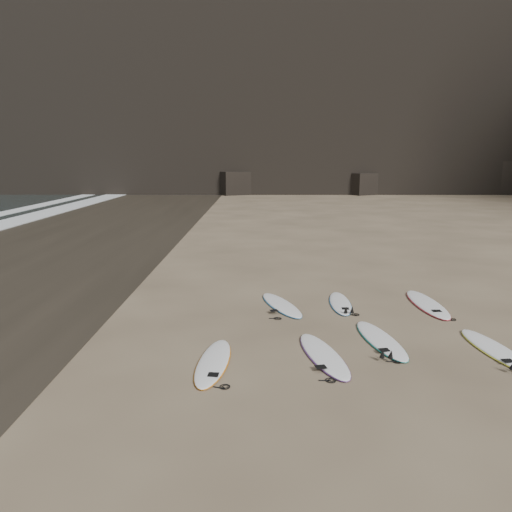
{
  "coord_description": "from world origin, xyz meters",
  "views": [
    {
      "loc": [
        -3.32,
        -10.14,
        3.94
      ],
      "look_at": [
        -3.33,
        2.25,
        1.5
      ],
      "focal_mm": 35.0,
      "sensor_mm": 36.0,
      "label": 1
    }
  ],
  "objects_px": {
    "surfboard_0": "(213,362)",
    "surfboard_3": "(495,349)",
    "surfboard_1": "(323,355)",
    "surfboard_2": "(381,339)",
    "surfboard_5": "(281,305)",
    "surfboard_6": "(340,303)",
    "surfboard_7": "(427,304)"
  },
  "relations": [
    {
      "from": "surfboard_0",
      "to": "surfboard_3",
      "type": "xyz_separation_m",
      "value": [
        5.8,
        0.65,
        0.0
      ]
    },
    {
      "from": "surfboard_2",
      "to": "surfboard_7",
      "type": "distance_m",
      "value": 3.32
    },
    {
      "from": "surfboard_6",
      "to": "surfboard_7",
      "type": "height_order",
      "value": "surfboard_7"
    },
    {
      "from": "surfboard_3",
      "to": "surfboard_7",
      "type": "relative_size",
      "value": 0.9
    },
    {
      "from": "surfboard_1",
      "to": "surfboard_2",
      "type": "height_order",
      "value": "same"
    },
    {
      "from": "surfboard_3",
      "to": "surfboard_5",
      "type": "xyz_separation_m",
      "value": [
        -4.28,
        3.19,
        -0.0
      ]
    },
    {
      "from": "surfboard_1",
      "to": "surfboard_6",
      "type": "xyz_separation_m",
      "value": [
        0.95,
        3.68,
        -0.0
      ]
    },
    {
      "from": "surfboard_2",
      "to": "surfboard_3",
      "type": "height_order",
      "value": "surfboard_2"
    },
    {
      "from": "surfboard_3",
      "to": "surfboard_5",
      "type": "distance_m",
      "value": 5.34
    },
    {
      "from": "surfboard_3",
      "to": "surfboard_6",
      "type": "xyz_separation_m",
      "value": [
        -2.66,
        3.38,
        -0.0
      ]
    },
    {
      "from": "surfboard_7",
      "to": "surfboard_6",
      "type": "bearing_deg",
      "value": 176.0
    },
    {
      "from": "surfboard_1",
      "to": "surfboard_7",
      "type": "distance_m",
      "value": 4.85
    },
    {
      "from": "surfboard_2",
      "to": "surfboard_3",
      "type": "distance_m",
      "value": 2.31
    },
    {
      "from": "surfboard_2",
      "to": "surfboard_6",
      "type": "bearing_deg",
      "value": 90.26
    },
    {
      "from": "surfboard_1",
      "to": "surfboard_2",
      "type": "distance_m",
      "value": 1.61
    },
    {
      "from": "surfboard_1",
      "to": "surfboard_2",
      "type": "relative_size",
      "value": 1.0
    },
    {
      "from": "surfboard_6",
      "to": "surfboard_3",
      "type": "bearing_deg",
      "value": -48.89
    },
    {
      "from": "surfboard_0",
      "to": "surfboard_7",
      "type": "bearing_deg",
      "value": 40.35
    },
    {
      "from": "surfboard_1",
      "to": "surfboard_2",
      "type": "xyz_separation_m",
      "value": [
        1.37,
        0.86,
        0.0
      ]
    },
    {
      "from": "surfboard_1",
      "to": "surfboard_6",
      "type": "distance_m",
      "value": 3.8
    },
    {
      "from": "surfboard_1",
      "to": "surfboard_6",
      "type": "bearing_deg",
      "value": 63.85
    },
    {
      "from": "surfboard_0",
      "to": "surfboard_1",
      "type": "height_order",
      "value": "surfboard_1"
    },
    {
      "from": "surfboard_2",
      "to": "surfboard_5",
      "type": "xyz_separation_m",
      "value": [
        -2.04,
        2.63,
        -0.0
      ]
    },
    {
      "from": "surfboard_1",
      "to": "surfboard_6",
      "type": "height_order",
      "value": "surfboard_1"
    },
    {
      "from": "surfboard_7",
      "to": "surfboard_0",
      "type": "bearing_deg",
      "value": -145.81
    },
    {
      "from": "surfboard_6",
      "to": "surfboard_7",
      "type": "distance_m",
      "value": 2.35
    },
    {
      "from": "surfboard_2",
      "to": "surfboard_6",
      "type": "height_order",
      "value": "surfboard_2"
    },
    {
      "from": "surfboard_0",
      "to": "surfboard_3",
      "type": "bearing_deg",
      "value": 11.23
    },
    {
      "from": "surfboard_3",
      "to": "surfboard_6",
      "type": "bearing_deg",
      "value": 121.78
    },
    {
      "from": "surfboard_2",
      "to": "surfboard_6",
      "type": "distance_m",
      "value": 2.85
    },
    {
      "from": "surfboard_1",
      "to": "surfboard_7",
      "type": "bearing_deg",
      "value": 35.57
    },
    {
      "from": "surfboard_7",
      "to": "surfboard_1",
      "type": "bearing_deg",
      "value": -134.04
    }
  ]
}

